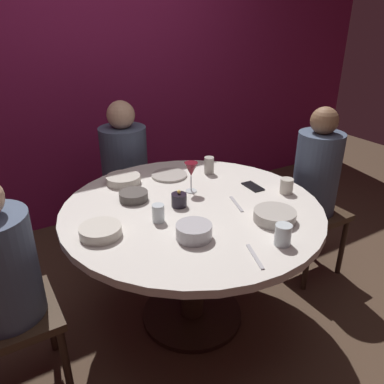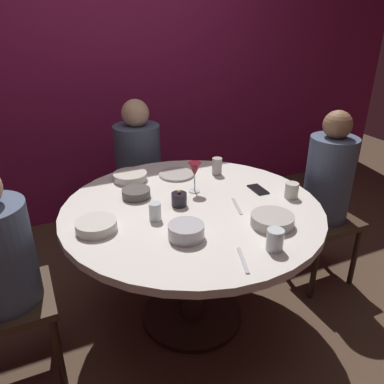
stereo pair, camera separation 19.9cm
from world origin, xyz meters
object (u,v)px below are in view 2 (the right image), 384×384
(seated_diner_back, at_px, (138,158))
(bowl_serving_large, at_px, (186,231))
(seated_diner_right, at_px, (328,182))
(wine_glass, at_px, (195,171))
(bowl_rice_portion, at_px, (130,177))
(bowl_small_white, at_px, (96,226))
(cup_by_left_diner, at_px, (275,240))
(bowl_salad_center, at_px, (272,220))
(candle_holder, at_px, (179,199))
(bowl_sauce_side, at_px, (136,193))
(cup_near_candle, at_px, (155,211))
(dinner_plate, at_px, (177,174))
(cup_by_right_diner, at_px, (292,190))
(dining_table, at_px, (192,230))
(cell_phone, at_px, (258,189))
(cup_center_front, at_px, (217,166))

(seated_diner_back, height_order, bowl_serving_large, seated_diner_back)
(seated_diner_right, relative_size, wine_glass, 6.66)
(wine_glass, bearing_deg, bowl_rice_portion, 132.58)
(bowl_small_white, relative_size, cup_by_left_diner, 1.99)
(bowl_serving_large, height_order, bowl_salad_center, bowl_serving_large)
(seated_diner_right, height_order, candle_holder, seated_diner_right)
(bowl_sauce_side, relative_size, cup_by_left_diner, 1.61)
(seated_diner_back, relative_size, cup_near_candle, 12.72)
(candle_holder, xyz_separation_m, bowl_rice_portion, (-0.14, 0.43, -0.01))
(dinner_plate, xyz_separation_m, bowl_salad_center, (0.18, -0.76, 0.02))
(cup_near_candle, bearing_deg, bowl_sauce_side, 92.10)
(bowl_serving_large, height_order, cup_by_right_diner, cup_by_right_diner)
(dining_table, bearing_deg, cell_phone, 2.55)
(candle_holder, bearing_deg, bowl_serving_large, -107.32)
(bowl_serving_large, distance_m, cup_near_candle, 0.23)
(seated_diner_back, xyz_separation_m, wine_glass, (0.09, -0.80, 0.18))
(cup_by_right_diner, bearing_deg, seated_diner_right, 19.00)
(cup_near_candle, bearing_deg, candle_holder, 28.49)
(wine_glass, xyz_separation_m, bowl_rice_portion, (-0.29, 0.31, -0.10))
(cup_by_right_diner, bearing_deg, bowl_serving_large, -168.74)
(dining_table, xyz_separation_m, seated_diner_back, (0.00, 0.96, 0.10))
(seated_diner_right, distance_m, candle_holder, 1.01)
(seated_diner_right, distance_m, dinner_plate, 0.95)
(cell_phone, xyz_separation_m, cup_by_right_diner, (0.11, -0.16, 0.04))
(candle_holder, height_order, bowl_small_white, candle_holder)
(cell_phone, relative_size, bowl_salad_center, 0.67)
(cup_near_candle, height_order, cup_center_front, cup_center_front)
(bowl_rice_portion, bearing_deg, dining_table, -66.90)
(seated_diner_back, height_order, bowl_sauce_side, seated_diner_back)
(cup_near_candle, bearing_deg, cup_center_front, 35.15)
(cell_phone, bearing_deg, cup_by_right_diner, 127.58)
(cup_by_left_diner, bearing_deg, bowl_small_white, 143.90)
(bowl_serving_large, distance_m, bowl_sauce_side, 0.51)
(bowl_rice_portion, height_order, cup_by_right_diner, cup_by_right_diner)
(candle_holder, xyz_separation_m, cup_center_front, (0.38, 0.30, 0.02))
(cup_center_front, bearing_deg, cup_by_right_diner, -65.51)
(cup_by_right_diner, bearing_deg, cup_near_candle, 173.97)
(bowl_salad_center, height_order, bowl_sauce_side, bowl_salad_center)
(seated_diner_right, distance_m, cup_near_candle, 1.17)
(bowl_small_white, bearing_deg, seated_diner_back, 62.82)
(candle_holder, bearing_deg, cup_near_candle, -151.51)
(dining_table, xyz_separation_m, cup_by_left_diner, (0.15, -0.52, 0.20))
(seated_diner_back, height_order, cell_phone, seated_diner_back)
(wine_glass, height_order, cup_by_left_diner, wine_glass)
(seated_diner_right, bearing_deg, cell_phone, -2.13)
(cup_by_left_diner, bearing_deg, cup_near_candle, 128.93)
(bowl_sauce_side, height_order, cup_by_right_diner, cup_by_right_diner)
(bowl_serving_large, bearing_deg, cup_by_right_diner, 11.26)
(bowl_sauce_side, bearing_deg, seated_diner_right, -10.72)
(bowl_rice_portion, relative_size, cup_by_right_diner, 2.38)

